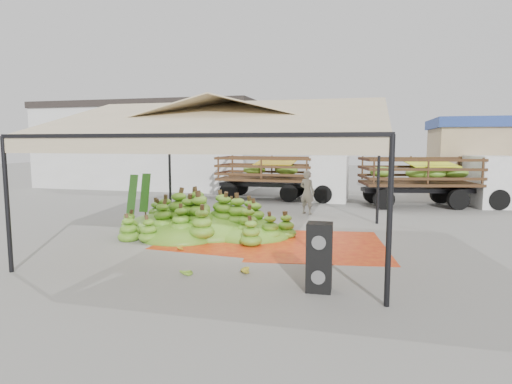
% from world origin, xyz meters
% --- Properties ---
extents(ground, '(90.00, 90.00, 0.00)m').
position_xyz_m(ground, '(0.00, 0.00, 0.00)').
color(ground, slate).
rests_on(ground, ground).
extents(canopy_tent, '(8.10, 8.10, 4.00)m').
position_xyz_m(canopy_tent, '(0.00, 0.00, 3.30)').
color(canopy_tent, black).
rests_on(canopy_tent, ground).
extents(building_white, '(14.30, 6.30, 5.40)m').
position_xyz_m(building_white, '(-10.00, 14.00, 2.71)').
color(building_white, silver).
rests_on(building_white, ground).
extents(building_tan, '(6.30, 5.30, 4.10)m').
position_xyz_m(building_tan, '(10.00, 13.00, 2.07)').
color(building_tan, tan).
rests_on(building_tan, ground).
extents(tarp_left, '(4.15, 3.98, 0.01)m').
position_xyz_m(tarp_left, '(-0.08, 0.31, 0.01)').
color(tarp_left, '#D45713').
rests_on(tarp_left, ground).
extents(tarp_right, '(4.22, 4.37, 0.01)m').
position_xyz_m(tarp_right, '(2.32, 0.21, 0.01)').
color(tarp_right, '#D45414').
rests_on(tarp_right, ground).
extents(banana_heap, '(6.27, 5.26, 1.29)m').
position_xyz_m(banana_heap, '(-1.35, 1.13, 0.64)').
color(banana_heap, '#357919').
rests_on(banana_heap, ground).
extents(hand_yellow_a, '(0.60, 0.54, 0.22)m').
position_xyz_m(hand_yellow_a, '(0.98, -2.85, 0.11)').
color(hand_yellow_a, '#B89224').
rests_on(hand_yellow_a, ground).
extents(hand_yellow_b, '(0.54, 0.50, 0.20)m').
position_xyz_m(hand_yellow_b, '(-1.25, -1.31, 0.10)').
color(hand_yellow_b, gold).
rests_on(hand_yellow_b, ground).
extents(hand_red_a, '(0.42, 0.36, 0.18)m').
position_xyz_m(hand_red_a, '(2.50, -1.95, 0.09)').
color(hand_red_a, '#602A16').
rests_on(hand_red_a, ground).
extents(hand_red_b, '(0.60, 0.57, 0.21)m').
position_xyz_m(hand_red_b, '(2.35, -2.04, 0.11)').
color(hand_red_b, '#5B2714').
rests_on(hand_red_b, ground).
extents(hand_green, '(0.52, 0.50, 0.18)m').
position_xyz_m(hand_green, '(-0.17, -3.20, 0.09)').
color(hand_green, '#3C7217').
rests_on(hand_green, ground).
extents(hanging_bunches, '(3.24, 0.24, 0.20)m').
position_xyz_m(hanging_bunches, '(0.14, 1.09, 2.62)').
color(hanging_bunches, '#367418').
rests_on(hanging_bunches, ground).
extents(speaker_stack, '(0.50, 0.44, 1.34)m').
position_xyz_m(speaker_stack, '(2.76, -3.51, 0.67)').
color(speaker_stack, black).
rests_on(speaker_stack, ground).
extents(banana_leaves, '(0.96, 1.36, 3.70)m').
position_xyz_m(banana_leaves, '(-3.41, 0.83, 0.00)').
color(banana_leaves, '#326C1C').
rests_on(banana_leaves, ground).
extents(vendor, '(0.76, 0.65, 1.76)m').
position_xyz_m(vendor, '(1.30, 5.47, 0.88)').
color(vendor, gray).
rests_on(vendor, ground).
extents(truck_left, '(6.53, 2.37, 2.23)m').
position_xyz_m(truck_left, '(-0.28, 9.71, 1.37)').
color(truck_left, '#51391B').
rests_on(truck_left, ground).
extents(truck_right, '(6.97, 3.67, 2.28)m').
position_xyz_m(truck_right, '(6.95, 9.06, 1.40)').
color(truck_right, '#463017').
rests_on(truck_right, ground).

